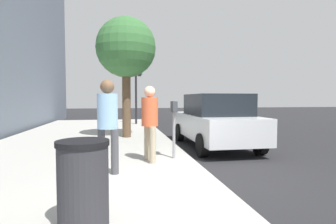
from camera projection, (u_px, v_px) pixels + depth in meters
ground_plane at (210, 181)px, 5.25m from camera, size 80.00×80.00×0.00m
sidewalk_slab at (49, 186)px, 4.72m from camera, size 28.00×6.00×0.15m
parking_meter at (174, 117)px, 6.52m from camera, size 0.36×0.12×1.41m
pedestrian_at_meter at (150, 117)px, 6.18m from camera, size 0.52×0.38×1.76m
pedestrian_bystander at (108, 117)px, 5.26m from camera, size 0.44×0.43×1.85m
parked_sedan_near at (215, 120)px, 8.85m from camera, size 4.40×1.97×1.77m
street_tree at (126, 49)px, 10.00m from camera, size 2.26×2.26×4.53m
traffic_signal at (138, 82)px, 15.33m from camera, size 0.24×0.44×3.60m
trash_bin at (83, 185)px, 2.98m from camera, size 0.59×0.59×1.01m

